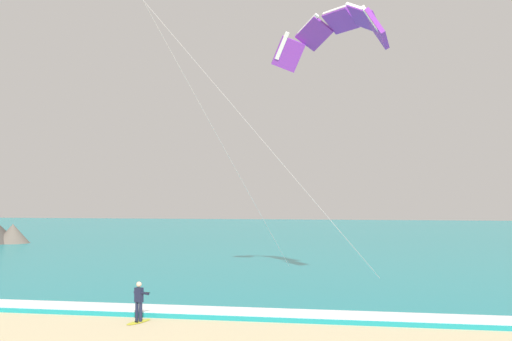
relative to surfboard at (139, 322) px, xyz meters
name	(u,v)px	position (x,y,z in m)	size (l,w,h in m)	color
sea	(306,234)	(1.56, 60.95, 0.07)	(200.00, 120.00, 0.20)	teal
surf_foam	(188,310)	(1.56, 1.95, 0.19)	(200.00, 1.81, 0.04)	white
surfboard	(139,322)	(0.00, 0.00, 0.00)	(0.88, 1.47, 0.09)	yellow
kitesurfer	(139,300)	(0.01, 0.02, 0.91)	(0.63, 0.63, 1.69)	#191E38
kite_primary	(334,31)	(7.85, 9.09, 14.58)	(10.90, 11.31, 14.70)	purple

